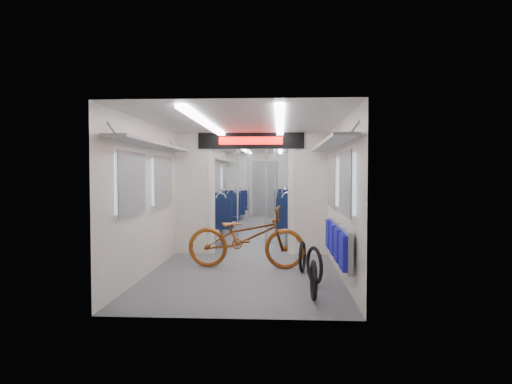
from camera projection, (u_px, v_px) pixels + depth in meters
carriage at (256, 175)px, 10.45m from camera, size 12.00×12.02×2.31m
bicycle at (246, 237)px, 7.37m from camera, size 1.95×0.80×1.00m
flip_bench at (337, 242)px, 6.33m from camera, size 0.12×2.10×0.51m
bike_hoop_a at (314, 283)px, 5.46m from camera, size 0.07×0.49×0.49m
bike_hoop_b at (314, 267)px, 6.25m from camera, size 0.21×0.52×0.53m
bike_hoop_c at (302, 258)px, 7.06m from camera, size 0.15×0.48×0.48m
seat_bay_near_left at (217, 215)px, 10.72m from camera, size 0.93×2.17×1.13m
seat_bay_near_right at (296, 215)px, 10.72m from camera, size 0.94×2.22×1.14m
seat_bay_far_left at (232, 206)px, 14.16m from camera, size 0.91×2.05×1.09m
seat_bay_far_right at (292, 205)px, 14.45m from camera, size 0.93×2.18×1.13m
stanchion_near_left at (238, 192)px, 9.43m from camera, size 0.04×0.04×2.30m
stanchion_near_right at (266, 193)px, 9.19m from camera, size 0.04×0.04×2.30m
stanchion_far_left at (248, 187)px, 12.74m from camera, size 0.04×0.04×2.30m
stanchion_far_right at (275, 188)px, 12.57m from camera, size 0.04×0.04×2.30m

